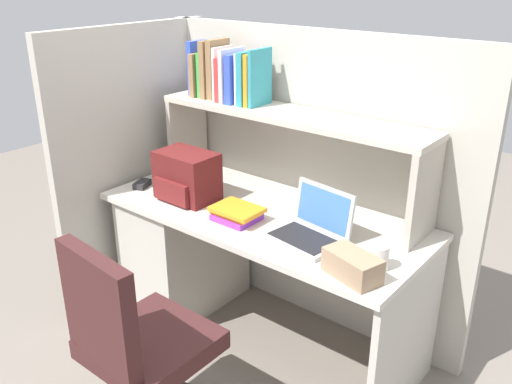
# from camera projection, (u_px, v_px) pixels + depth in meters

# --- Properties ---
(ground_plane) EXTENTS (8.00, 8.00, 0.00)m
(ground_plane) POSITION_uv_depth(u_px,v_px,m) (262.00, 337.00, 2.90)
(ground_plane) COLOR slate
(desk) EXTENTS (1.60, 0.70, 0.73)m
(desk) POSITION_uv_depth(u_px,v_px,m) (206.00, 247.00, 2.97)
(desk) COLOR beige
(desk) RESTS_ON ground_plane
(cubicle_partition_rear) EXTENTS (1.84, 0.05, 1.55)m
(cubicle_partition_rear) POSITION_uv_depth(u_px,v_px,m) (307.00, 181.00, 2.88)
(cubicle_partition_rear) COLOR #B2ADA0
(cubicle_partition_rear) RESTS_ON ground_plane
(cubicle_partition_left) EXTENTS (0.05, 1.06, 1.55)m
(cubicle_partition_left) POSITION_uv_depth(u_px,v_px,m) (138.00, 167.00, 3.06)
(cubicle_partition_left) COLOR #B2ADA0
(cubicle_partition_left) RESTS_ON ground_plane
(overhead_hutch) EXTENTS (1.44, 0.28, 0.45)m
(overhead_hutch) POSITION_uv_depth(u_px,v_px,m) (289.00, 132.00, 2.63)
(overhead_hutch) COLOR #B3A99C
(overhead_hutch) RESTS_ON desk
(reference_books_on_shelf) EXTENTS (0.45, 0.20, 0.30)m
(reference_books_on_shelf) POSITION_uv_depth(u_px,v_px,m) (227.00, 74.00, 2.77)
(reference_books_on_shelf) COLOR blue
(reference_books_on_shelf) RESTS_ON overhead_hutch
(laptop) EXTENTS (0.34, 0.29, 0.22)m
(laptop) POSITION_uv_depth(u_px,v_px,m) (312.00, 228.00, 2.35)
(laptop) COLOR #B7BABF
(laptop) RESTS_ON desk
(backpack) EXTENTS (0.30, 0.22, 0.24)m
(backpack) POSITION_uv_depth(u_px,v_px,m) (186.00, 176.00, 2.73)
(backpack) COLOR #591919
(backpack) RESTS_ON desk
(computer_mouse) EXTENTS (0.09, 0.12, 0.03)m
(computer_mouse) POSITION_uv_depth(u_px,v_px,m) (142.00, 184.00, 2.91)
(computer_mouse) COLOR #262628
(computer_mouse) RESTS_ON desk
(paper_cup) EXTENTS (0.08, 0.08, 0.10)m
(paper_cup) POSITION_uv_depth(u_px,v_px,m) (379.00, 257.00, 2.12)
(paper_cup) COLOR white
(paper_cup) RESTS_ON desk
(tissue_box) EXTENTS (0.24, 0.18, 0.10)m
(tissue_box) POSITION_uv_depth(u_px,v_px,m) (352.00, 266.00, 2.06)
(tissue_box) COLOR #9E7F60
(tissue_box) RESTS_ON desk
(snack_canister) EXTENTS (0.10, 0.10, 0.11)m
(snack_canister) POSITION_uv_depth(u_px,v_px,m) (167.00, 172.00, 2.97)
(snack_canister) COLOR #26723F
(snack_canister) RESTS_ON desk
(desk_book_stack) EXTENTS (0.22, 0.17, 0.07)m
(desk_book_stack) POSITION_uv_depth(u_px,v_px,m) (237.00, 213.00, 2.53)
(desk_book_stack) COLOR purple
(desk_book_stack) RESTS_ON desk
(office_chair) EXTENTS (0.52, 0.52, 0.93)m
(office_chair) POSITION_uv_depth(u_px,v_px,m) (141.00, 362.00, 2.13)
(office_chair) COLOR black
(office_chair) RESTS_ON ground_plane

